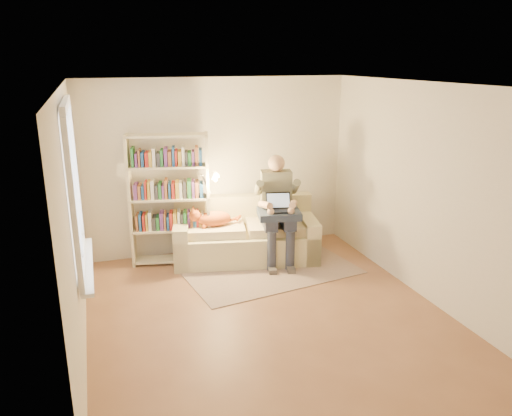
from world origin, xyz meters
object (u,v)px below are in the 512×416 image
object	(u,v)px
sofa	(245,237)
cat	(211,218)
laptop	(282,206)
bookshelf	(170,193)
person	(277,204)

from	to	relation	value
sofa	cat	xyz separation A→B (m)	(-0.52, -0.02, 0.35)
sofa	cat	distance (m)	0.63
sofa	laptop	xyz separation A→B (m)	(0.42, -0.40, 0.55)
cat	laptop	world-z (taller)	laptop
sofa	bookshelf	distance (m)	1.29
person	bookshelf	distance (m)	1.53
person	laptop	xyz separation A→B (m)	(0.01, -0.15, 0.01)
sofa	person	xyz separation A→B (m)	(0.41, -0.25, 0.54)
cat	laptop	bearing A→B (deg)	-9.83
person	bookshelf	xyz separation A→B (m)	(-1.46, 0.40, 0.18)
cat	sofa	bearing A→B (deg)	14.75
person	laptop	size ratio (longest dim) A/B	3.84
cat	laptop	distance (m)	1.02
bookshelf	sofa	bearing A→B (deg)	3.63
sofa	cat	world-z (taller)	sofa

